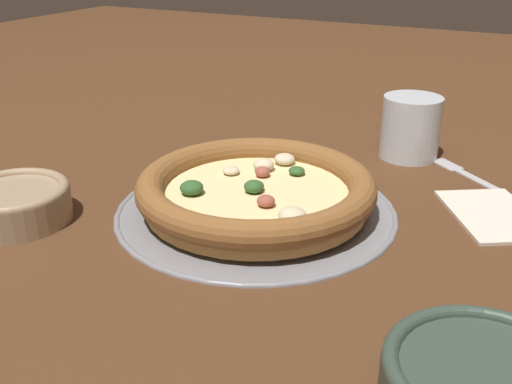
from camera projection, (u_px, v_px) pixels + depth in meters
ground_plane at (256, 211)px, 0.71m from camera, size 3.00×3.00×0.00m
pizza_tray at (256, 209)px, 0.71m from camera, size 0.33×0.33×0.01m
pizza at (256, 190)px, 0.70m from camera, size 0.28×0.28×0.04m
bowl_near at (15, 202)px, 0.68m from camera, size 0.12×0.12×0.04m
drinking_cup at (411, 127)px, 0.86m from camera, size 0.08×0.08×0.09m
napkin at (493, 213)px, 0.70m from camera, size 0.17×0.15×0.01m
fork at (478, 180)px, 0.79m from camera, size 0.14×0.16×0.00m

